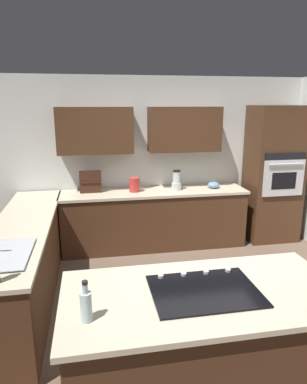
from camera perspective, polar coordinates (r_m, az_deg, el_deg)
ground_plane at (r=4.08m, az=6.21°, el=-18.21°), size 14.00×14.00×0.00m
wall_back at (r=5.46m, az=-0.18°, el=6.39°), size 6.00×0.44×2.60m
lower_cabinets_back at (r=5.38m, az=0.10°, el=-4.66°), size 2.80×0.60×0.86m
countertop_back at (r=5.25m, az=0.10°, el=-0.01°), size 2.84×0.64×0.04m
lower_cabinets_side at (r=4.29m, az=-20.44°, el=-10.81°), size 0.60×2.90×0.86m
countertop_side at (r=4.12m, az=-20.99°, el=-5.13°), size 0.64×2.94×0.04m
island_base at (r=2.84m, az=8.05°, el=-24.20°), size 1.94×0.90×0.86m
island_top at (r=2.58m, az=8.42°, el=-16.38°), size 2.02×0.98×0.04m
wall_oven at (r=5.87m, az=19.21°, el=2.76°), size 0.80×0.66×2.16m
sink_unit at (r=3.33m, az=-23.76°, el=-9.38°), size 0.46×0.70×0.23m
cooktop at (r=2.57m, az=8.40°, el=-15.79°), size 0.76×0.56×0.03m
blender at (r=5.29m, az=3.83°, el=1.77°), size 0.15×0.15×0.31m
mixing_bowl at (r=5.48m, az=9.91°, el=1.16°), size 0.18×0.18×0.10m
spice_rack at (r=5.20m, az=-10.41°, el=1.66°), size 0.32×0.11×0.32m
kettle at (r=5.18m, az=-3.17°, el=1.21°), size 0.16×0.16×0.22m
oil_bottle at (r=2.24m, az=-11.11°, el=-17.94°), size 0.07×0.07×0.27m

